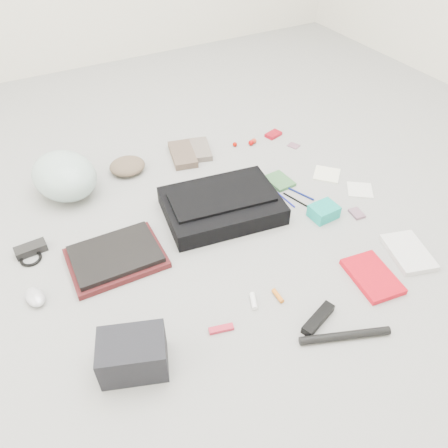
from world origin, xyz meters
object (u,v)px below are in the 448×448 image
laptop (115,254)px  book_red (372,276)px  bike_helmet (64,176)px  camera_bag (133,354)px  accordion_wallet (324,212)px  messenger_bag (222,206)px

laptop → book_red: (0.82, -0.55, -0.02)m
bike_helmet → camera_bag: (-0.03, -0.99, -0.03)m
bike_helmet → camera_bag: size_ratio=1.62×
camera_bag → accordion_wallet: (0.97, 0.29, -0.04)m
camera_bag → accordion_wallet: 1.01m
messenger_bag → laptop: messenger_bag is taller
messenger_bag → book_red: (0.32, -0.61, -0.03)m
camera_bag → accordion_wallet: size_ratio=1.78×
laptop → bike_helmet: bearing=97.4°
book_red → accordion_wallet: (0.06, 0.37, 0.02)m
messenger_bag → bike_helmet: (-0.56, 0.46, 0.06)m
bike_helmet → camera_bag: 0.99m
messenger_bag → camera_bag: camera_bag is taller
messenger_bag → camera_bag: 0.79m
laptop → accordion_wallet: accordion_wallet is taller
laptop → messenger_bag: bearing=7.6°
bike_helmet → camera_bag: bearing=-109.8°
book_red → bike_helmet: bearing=136.9°
bike_helmet → book_red: bearing=-68.6°
camera_bag → book_red: camera_bag is taller
messenger_bag → bike_helmet: bike_helmet is taller
book_red → accordion_wallet: bearing=88.4°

